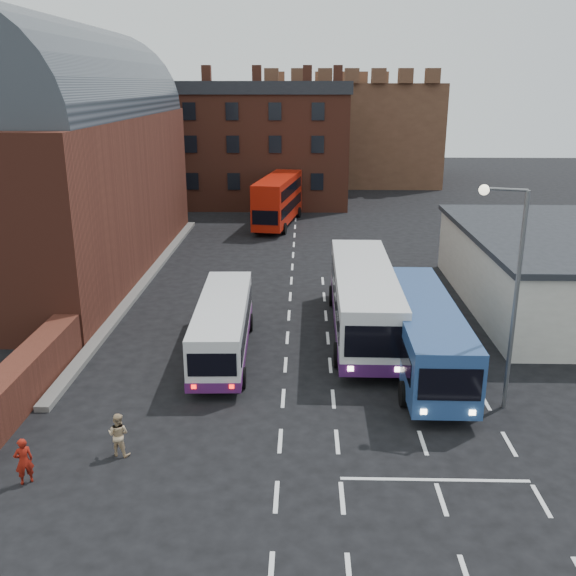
{
  "coord_description": "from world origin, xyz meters",
  "views": [
    {
      "loc": [
        0.78,
        -20.62,
        12.01
      ],
      "look_at": [
        0.0,
        10.0,
        2.2
      ],
      "focal_mm": 40.0,
      "sensor_mm": 36.0,
      "label": 1
    }
  ],
  "objects_px": {
    "bus_blue": "(423,330)",
    "pedestrian_beige": "(118,434)",
    "bus_white_outbound": "(223,323)",
    "bus_red_double": "(278,200)",
    "bus_white_inbound": "(364,296)",
    "street_lamp": "(509,279)",
    "pedestrian_red": "(24,461)"
  },
  "relations": [
    {
      "from": "pedestrian_beige",
      "to": "bus_red_double",
      "type": "bearing_deg",
      "value": -83.08
    },
    {
      "from": "bus_white_outbound",
      "to": "bus_red_double",
      "type": "height_order",
      "value": "bus_red_double"
    },
    {
      "from": "bus_white_outbound",
      "to": "pedestrian_beige",
      "type": "height_order",
      "value": "bus_white_outbound"
    },
    {
      "from": "bus_white_inbound",
      "to": "pedestrian_red",
      "type": "distance_m",
      "value": 17.41
    },
    {
      "from": "bus_white_outbound",
      "to": "bus_blue",
      "type": "height_order",
      "value": "bus_blue"
    },
    {
      "from": "street_lamp",
      "to": "pedestrian_red",
      "type": "distance_m",
      "value": 17.67
    },
    {
      "from": "bus_white_outbound",
      "to": "pedestrian_red",
      "type": "distance_m",
      "value": 11.35
    },
    {
      "from": "bus_white_outbound",
      "to": "street_lamp",
      "type": "height_order",
      "value": "street_lamp"
    },
    {
      "from": "bus_red_double",
      "to": "street_lamp",
      "type": "relative_size",
      "value": 1.27
    },
    {
      "from": "bus_white_outbound",
      "to": "street_lamp",
      "type": "xyz_separation_m",
      "value": [
        11.21,
        -4.69,
        3.64
      ]
    },
    {
      "from": "bus_white_outbound",
      "to": "pedestrian_red",
      "type": "xyz_separation_m",
      "value": [
        -5.01,
        -10.16,
        -0.75
      ]
    },
    {
      "from": "bus_white_outbound",
      "to": "pedestrian_beige",
      "type": "relative_size",
      "value": 6.29
    },
    {
      "from": "bus_white_outbound",
      "to": "street_lamp",
      "type": "bearing_deg",
      "value": -24.69
    },
    {
      "from": "bus_white_outbound",
      "to": "pedestrian_beige",
      "type": "xyz_separation_m",
      "value": [
        -2.51,
        -8.48,
        -0.77
      ]
    },
    {
      "from": "bus_white_outbound",
      "to": "bus_white_inbound",
      "type": "height_order",
      "value": "bus_white_inbound"
    },
    {
      "from": "bus_blue",
      "to": "pedestrian_beige",
      "type": "xyz_separation_m",
      "value": [
        -11.4,
        -7.24,
        -1.03
      ]
    },
    {
      "from": "bus_white_outbound",
      "to": "bus_red_double",
      "type": "relative_size",
      "value": 0.89
    },
    {
      "from": "bus_blue",
      "to": "pedestrian_red",
      "type": "xyz_separation_m",
      "value": [
        -13.9,
        -8.92,
        -1.01
      ]
    },
    {
      "from": "street_lamp",
      "to": "bus_blue",
      "type": "bearing_deg",
      "value": 123.77
    },
    {
      "from": "bus_white_inbound",
      "to": "street_lamp",
      "type": "distance_m",
      "value": 9.28
    },
    {
      "from": "bus_white_outbound",
      "to": "pedestrian_red",
      "type": "bearing_deg",
      "value": -118.21
    },
    {
      "from": "bus_white_outbound",
      "to": "bus_blue",
      "type": "relative_size",
      "value": 0.86
    },
    {
      "from": "pedestrian_red",
      "to": "pedestrian_beige",
      "type": "bearing_deg",
      "value": 178.18
    },
    {
      "from": "bus_red_double",
      "to": "pedestrian_beige",
      "type": "xyz_separation_m",
      "value": [
        -3.9,
        -36.86,
        -1.49
      ]
    },
    {
      "from": "bus_blue",
      "to": "pedestrian_red",
      "type": "distance_m",
      "value": 16.55
    },
    {
      "from": "bus_white_outbound",
      "to": "bus_blue",
      "type": "xyz_separation_m",
      "value": [
        8.9,
        -1.24,
        0.26
      ]
    },
    {
      "from": "bus_blue",
      "to": "street_lamp",
      "type": "height_order",
      "value": "street_lamp"
    },
    {
      "from": "bus_white_inbound",
      "to": "bus_blue",
      "type": "relative_size",
      "value": 1.11
    },
    {
      "from": "bus_red_double",
      "to": "pedestrian_red",
      "type": "height_order",
      "value": "bus_red_double"
    },
    {
      "from": "bus_blue",
      "to": "pedestrian_beige",
      "type": "relative_size",
      "value": 7.31
    },
    {
      "from": "bus_white_outbound",
      "to": "bus_red_double",
      "type": "bearing_deg",
      "value": 85.23
    },
    {
      "from": "bus_white_outbound",
      "to": "bus_red_double",
      "type": "distance_m",
      "value": 28.42
    }
  ]
}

